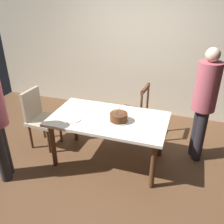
# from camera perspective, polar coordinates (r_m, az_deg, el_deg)

# --- Properties ---
(ground) EXTENTS (6.40, 6.40, 0.00)m
(ground) POSITION_cam_1_polar(r_m,az_deg,el_deg) (3.82, -0.72, -11.02)
(ground) COLOR brown
(back_wall) EXTENTS (6.40, 0.10, 2.60)m
(back_wall) POSITION_cam_1_polar(r_m,az_deg,el_deg) (4.90, 6.46, 14.51)
(back_wall) COLOR beige
(back_wall) RESTS_ON ground
(dining_table) EXTENTS (1.63, 0.92, 0.73)m
(dining_table) POSITION_cam_1_polar(r_m,az_deg,el_deg) (3.46, -0.79, -2.64)
(dining_table) COLOR silver
(dining_table) RESTS_ON ground
(birthday_cake) EXTENTS (0.28, 0.28, 0.19)m
(birthday_cake) POSITION_cam_1_polar(r_m,az_deg,el_deg) (3.31, 1.58, -1.25)
(birthday_cake) COLOR silver
(birthday_cake) RESTS_ON dining_table
(plate_near_celebrant) EXTENTS (0.22, 0.22, 0.01)m
(plate_near_celebrant) POSITION_cam_1_polar(r_m,az_deg,el_deg) (3.41, -9.06, -1.71)
(plate_near_celebrant) COLOR white
(plate_near_celebrant) RESTS_ON dining_table
(plate_far_side) EXTENTS (0.22, 0.22, 0.01)m
(plate_far_side) POSITION_cam_1_polar(r_m,az_deg,el_deg) (3.61, -0.95, 0.39)
(plate_far_side) COLOR white
(plate_far_side) RESTS_ON dining_table
(fork_near_celebrant) EXTENTS (0.18, 0.02, 0.01)m
(fork_near_celebrant) POSITION_cam_1_polar(r_m,az_deg,el_deg) (3.49, -11.35, -1.28)
(fork_near_celebrant) COLOR silver
(fork_near_celebrant) RESTS_ON dining_table
(fork_far_side) EXTENTS (0.18, 0.03, 0.01)m
(fork_far_side) POSITION_cam_1_polar(r_m,az_deg,el_deg) (3.67, -3.28, 0.74)
(fork_far_side) COLOR silver
(fork_far_side) RESTS_ON dining_table
(chair_spindle_back) EXTENTS (0.48, 0.48, 0.95)m
(chair_spindle_back) POSITION_cam_1_polar(r_m,az_deg,el_deg) (4.16, 5.15, -0.18)
(chair_spindle_back) COLOR #56331E
(chair_spindle_back) RESTS_ON ground
(chair_upholstered) EXTENTS (0.47, 0.46, 0.95)m
(chair_upholstered) POSITION_cam_1_polar(r_m,az_deg,el_deg) (4.07, -16.64, -0.76)
(chair_upholstered) COLOR tan
(chair_upholstered) RESTS_ON ground
(person_guest) EXTENTS (0.32, 0.32, 1.69)m
(person_guest) POSITION_cam_1_polar(r_m,az_deg,el_deg) (3.63, 20.69, 2.66)
(person_guest) COLOR #262328
(person_guest) RESTS_ON ground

